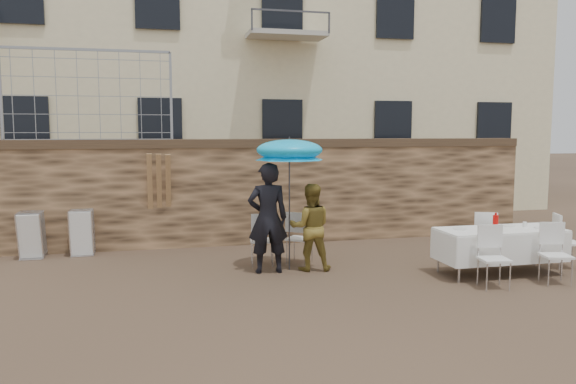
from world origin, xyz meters
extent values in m
plane|color=brown|center=(0.00, 0.00, 0.00)|extent=(80.00, 80.00, 0.00)
cube|color=brown|center=(0.00, 5.00, 1.10)|extent=(13.00, 0.50, 2.20)
imported|color=black|center=(0.09, 2.39, 0.94)|extent=(0.70, 0.48, 1.89)
imported|color=#A48632|center=(0.84, 2.39, 0.76)|extent=(0.82, 0.69, 1.51)
cylinder|color=#3F3F44|center=(0.49, 2.49, 0.96)|extent=(0.03, 0.03, 1.92)
cone|color=#0AB0F0|center=(0.49, 2.49, 2.03)|extent=(1.19, 1.19, 0.22)
cube|color=white|center=(3.89, 1.40, 0.75)|extent=(2.10, 0.85, 0.05)
cylinder|color=silver|center=(2.94, 1.05, 0.37)|extent=(0.04, 0.04, 0.74)
cylinder|color=silver|center=(4.84, 1.05, 0.37)|extent=(0.04, 0.04, 0.74)
cylinder|color=silver|center=(2.94, 1.74, 0.37)|extent=(0.04, 0.04, 0.74)
cylinder|color=silver|center=(4.84, 1.74, 0.37)|extent=(0.04, 0.04, 0.74)
cylinder|color=red|center=(3.69, 1.25, 0.91)|extent=(0.09, 0.09, 0.26)
camera|label=1|loc=(-1.73, -6.85, 2.42)|focal=35.00mm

